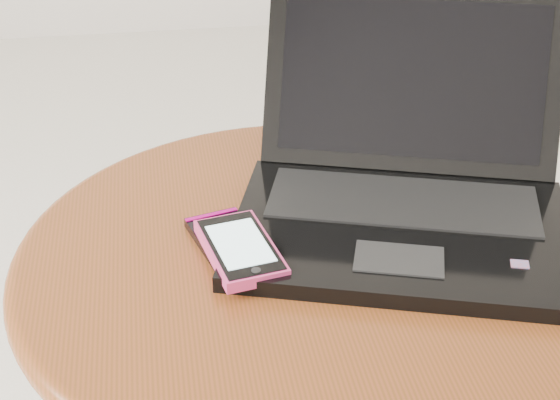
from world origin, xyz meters
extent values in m
cylinder|color=#5B3111|center=(-0.02, 0.07, 0.43)|extent=(0.54, 0.54, 0.03)
torus|color=#5B3111|center=(-0.02, 0.07, 0.43)|extent=(0.56, 0.56, 0.03)
cube|color=black|center=(0.07, 0.07, 0.45)|extent=(0.37, 0.31, 0.02)
cube|color=black|center=(0.09, 0.11, 0.46)|extent=(0.28, 0.17, 0.00)
cube|color=black|center=(0.06, 0.01, 0.46)|extent=(0.09, 0.07, 0.00)
cube|color=red|center=(0.16, -0.01, 0.46)|extent=(0.02, 0.02, 0.00)
cube|color=black|center=(0.12, 0.21, 0.55)|extent=(0.32, 0.18, 0.18)
cube|color=black|center=(0.12, 0.21, 0.55)|extent=(0.28, 0.15, 0.15)
cube|color=black|center=(-0.09, 0.08, 0.45)|extent=(0.08, 0.11, 0.01)
cube|color=#A40164|center=(-0.10, 0.13, 0.46)|extent=(0.05, 0.02, 0.00)
cube|color=#D43673|center=(-0.08, 0.06, 0.46)|extent=(0.08, 0.12, 0.01)
cube|color=black|center=(-0.08, 0.06, 0.47)|extent=(0.07, 0.11, 0.00)
cube|color=silver|center=(-0.08, 0.06, 0.47)|extent=(0.06, 0.08, 0.00)
cylinder|color=black|center=(-0.07, 0.01, 0.47)|extent=(0.01, 0.01, 0.00)
camera|label=1|loc=(-0.15, -0.59, 0.90)|focal=54.97mm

